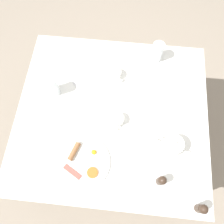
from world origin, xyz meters
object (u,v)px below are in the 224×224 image
object	(u,v)px
teacup_with_saucer_right	(115,74)
water_glass_tall	(52,86)
pepper_grinder	(161,181)
fork_by_plate	(33,148)
teacup_with_saucer_left	(117,120)
water_glass_short	(157,52)
salt_grinder	(202,209)
spoon_for_tea	(70,78)
teapot_near	(172,145)
breakfast_plate	(83,162)
napkin_folded	(153,92)
knife_by_plate	(91,100)

from	to	relation	value
teacup_with_saucer_right	water_glass_tall	bearing A→B (deg)	112.33
pepper_grinder	fork_by_plate	xyz separation A→B (m)	(0.11, 0.72, -0.05)
pepper_grinder	fork_by_plate	world-z (taller)	pepper_grinder
teacup_with_saucer_left	water_glass_short	world-z (taller)	water_glass_short
water_glass_tall	salt_grinder	size ratio (longest dim) A/B	1.42
teacup_with_saucer_left	pepper_grinder	distance (m)	0.41
pepper_grinder	spoon_for_tea	xyz separation A→B (m)	(0.58, 0.59, -0.05)
teapot_near	teacup_with_saucer_left	bearing A→B (deg)	-179.32
breakfast_plate	napkin_folded	bearing A→B (deg)	-38.25
salt_grinder	napkin_folded	distance (m)	0.69
napkin_folded	spoon_for_tea	size ratio (longest dim) A/B	1.65
teacup_with_saucer_left	teacup_with_saucer_right	bearing A→B (deg)	7.97
teacup_with_saucer_right	knife_by_plate	distance (m)	0.22
napkin_folded	spoon_for_tea	xyz separation A→B (m)	(0.05, 0.53, -0.00)
water_glass_tall	water_glass_short	distance (m)	0.70
breakfast_plate	teacup_with_saucer_right	bearing A→B (deg)	-11.95
teacup_with_saucer_left	teacup_with_saucer_right	size ratio (longest dim) A/B	1.00
water_glass_tall	water_glass_short	size ratio (longest dim) A/B	1.01
salt_grinder	knife_by_plate	world-z (taller)	salt_grinder
teacup_with_saucer_right	pepper_grinder	world-z (taller)	pepper_grinder
breakfast_plate	water_glass_short	size ratio (longest dim) A/B	2.14
teapot_near	spoon_for_tea	bearing A→B (deg)	171.11
napkin_folded	fork_by_plate	bearing A→B (deg)	122.25
teacup_with_saucer_right	napkin_folded	world-z (taller)	teacup_with_saucer_right
teapot_near	knife_by_plate	size ratio (longest dim) A/B	0.98
teapot_near	napkin_folded	bearing A→B (deg)	129.48
teapot_near	salt_grinder	size ratio (longest dim) A/B	1.94
salt_grinder	fork_by_plate	bearing A→B (deg)	76.46
teapot_near	spoon_for_tea	distance (m)	0.75
water_glass_short	water_glass_tall	bearing A→B (deg)	116.92
pepper_grinder	salt_grinder	distance (m)	0.23
salt_grinder	fork_by_plate	distance (m)	0.95
water_glass_short	salt_grinder	size ratio (longest dim) A/B	1.40
teapot_near	breakfast_plate	bearing A→B (deg)	-142.27
breakfast_plate	water_glass_tall	distance (m)	0.48
teapot_near	salt_grinder	bearing A→B (deg)	-41.46
water_glass_short	salt_grinder	xyz separation A→B (m)	(-0.90, -0.25, -0.02)
salt_grinder	napkin_folded	size ratio (longest dim) A/B	0.47
teapot_near	spoon_for_tea	world-z (taller)	teapot_near
breakfast_plate	pepper_grinder	size ratio (longest dim) A/B	3.01
teacup_with_saucer_right	pepper_grinder	bearing A→B (deg)	-153.95
breakfast_plate	pepper_grinder	xyz separation A→B (m)	(-0.06, -0.42, 0.04)
breakfast_plate	salt_grinder	bearing A→B (deg)	-105.65
teacup_with_saucer_left	knife_by_plate	xyz separation A→B (m)	(0.13, 0.17, -0.02)
teacup_with_saucer_right	salt_grinder	xyz separation A→B (m)	(-0.73, -0.50, 0.03)
water_glass_tall	napkin_folded	bearing A→B (deg)	-84.57
breakfast_plate	teacup_with_saucer_left	bearing A→B (deg)	-32.39
water_glass_short	pepper_grinder	xyz separation A→B (m)	(-0.79, -0.05, -0.02)
teacup_with_saucer_left	water_glass_short	size ratio (longest dim) A/B	0.97
breakfast_plate	teapot_near	bearing A→B (deg)	-74.74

